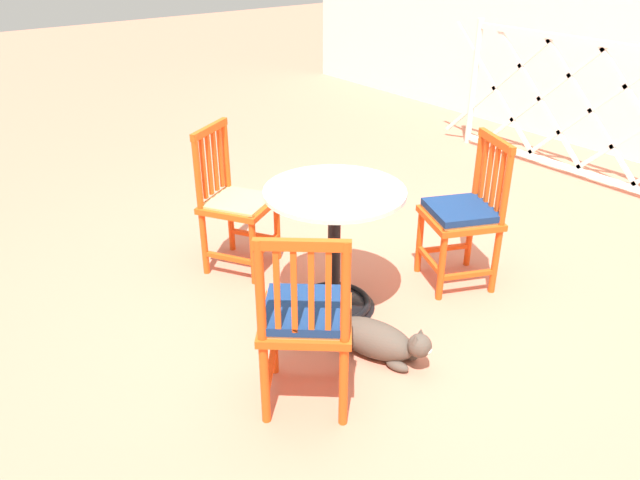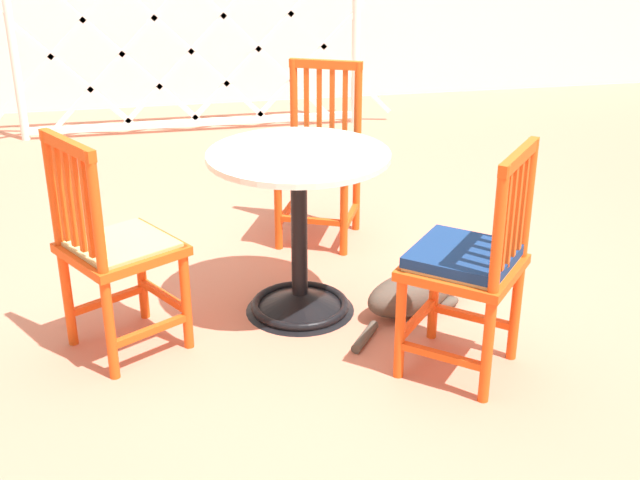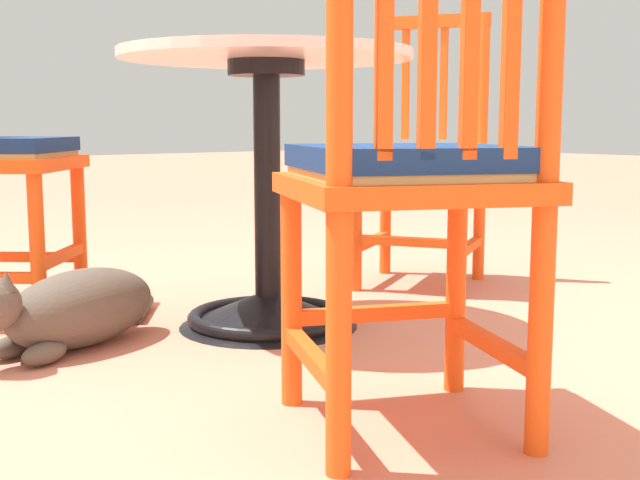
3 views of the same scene
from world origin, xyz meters
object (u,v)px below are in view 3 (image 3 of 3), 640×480
at_px(orange_chair_facing_out, 423,156).
at_px(tabby_cat, 70,311).
at_px(orange_chair_at_corner, 412,180).
at_px(cafe_table, 268,221).

xyz_separation_m(orange_chair_facing_out, tabby_cat, (1.26, 0.07, -0.34)).
xyz_separation_m(orange_chair_at_corner, orange_chair_facing_out, (-1.00, -0.96, -0.01)).
relative_size(orange_chair_at_corner, orange_chair_facing_out, 1.00).
height_order(cafe_table, orange_chair_at_corner, orange_chair_at_corner).
distance_m(orange_chair_facing_out, tabby_cat, 1.31).
height_order(cafe_table, orange_chair_facing_out, orange_chair_facing_out).
bearing_deg(orange_chair_at_corner, orange_chair_facing_out, -136.02).
relative_size(cafe_table, orange_chair_at_corner, 0.83).
relative_size(cafe_table, orange_chair_facing_out, 0.83).
distance_m(cafe_table, orange_chair_facing_out, 0.79).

